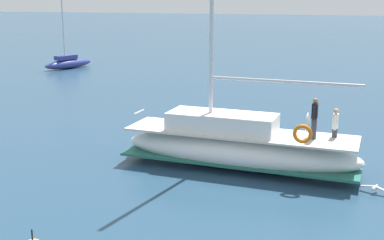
{
  "coord_description": "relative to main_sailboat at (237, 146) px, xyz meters",
  "views": [
    {
      "loc": [
        -20.68,
        -5.3,
        6.62
      ],
      "look_at": [
        -1.88,
        1.7,
        1.8
      ],
      "focal_mm": 47.35,
      "sensor_mm": 36.0,
      "label": 1
    }
  ],
  "objects": [
    {
      "name": "moored_sloop_near",
      "position": [
        23.03,
        23.34,
        -0.34
      ],
      "size": [
        5.69,
        2.81,
        7.0
      ],
      "color": "navy",
      "rests_on": "ground"
    },
    {
      "name": "seagull",
      "position": [
        -1.02,
        -5.27,
        -0.7
      ],
      "size": [
        0.51,
        1.0,
        0.17
      ],
      "color": "silver",
      "rests_on": "ground"
    },
    {
      "name": "main_sailboat",
      "position": [
        0.0,
        0.0,
        0.0
      ],
      "size": [
        2.51,
        9.62,
        12.47
      ],
      "color": "white",
      "rests_on": "ground"
    },
    {
      "name": "ground_plane",
      "position": [
        1.88,
        0.23,
        -0.91
      ],
      "size": [
        400.0,
        400.0,
        0.0
      ],
      "primitive_type": "plane",
      "color": "navy"
    }
  ]
}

